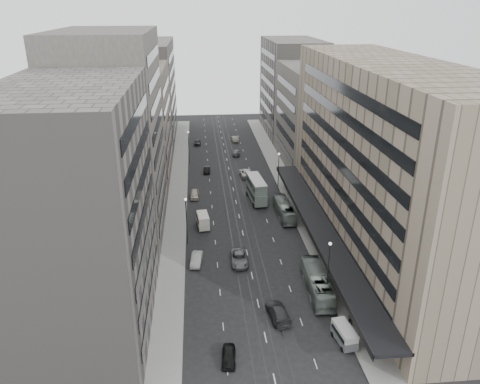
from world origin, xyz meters
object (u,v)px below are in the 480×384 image
object	(u,v)px
double_decker	(256,189)
vw_microbus	(344,334)
panel_van	(203,220)
sedan_2	(239,258)
sedan_1	(197,259)
bus_far	(284,210)
bus_near	(317,283)
pedestrian	(351,318)
sedan_0	(229,356)

from	to	relation	value
double_decker	vw_microbus	distance (m)	44.20
panel_van	sedan_2	size ratio (longest dim) A/B	0.78
panel_van	sedan_1	size ratio (longest dim) A/B	0.97
bus_far	panel_van	distance (m)	15.80
sedan_1	sedan_2	xyz separation A→B (m)	(6.66, -0.43, 0.04)
bus_far	sedan_1	size ratio (longest dim) A/B	2.32
bus_near	vw_microbus	xyz separation A→B (m)	(0.70, -10.60, -0.34)
bus_near	pedestrian	xyz separation A→B (m)	(2.48, -7.54, -0.50)
bus_near	bus_far	world-z (taller)	bus_near
vw_microbus	sedan_0	bearing A→B (deg)	179.44
sedan_1	double_decker	bearing A→B (deg)	69.65
bus_near	sedan_2	world-z (taller)	bus_near
bus_far	sedan_1	bearing A→B (deg)	41.87
vw_microbus	sedan_1	bearing A→B (deg)	123.08
double_decker	sedan_2	xyz separation A→B (m)	(-5.73, -24.24, -1.86)
double_decker	pedestrian	xyz separation A→B (m)	(6.80, -40.82, -1.55)
bus_far	sedan_2	xyz separation A→B (m)	(-10.06, -16.24, -0.68)
double_decker	sedan_1	size ratio (longest dim) A/B	2.02
panel_van	double_decker	bearing A→B (deg)	39.57
panel_van	sedan_1	distance (m)	12.54
bus_near	sedan_0	bearing A→B (deg)	44.89
bus_near	bus_far	bearing A→B (deg)	-88.19
double_decker	sedan_1	bearing A→B (deg)	-122.97
sedan_0	pedestrian	world-z (taller)	pedestrian
vw_microbus	bus_far	bearing A→B (deg)	83.26
sedan_1	vw_microbus	bearing A→B (deg)	-41.92
sedan_2	panel_van	bearing A→B (deg)	114.10
vw_microbus	sedan_2	distance (m)	22.41
bus_near	vw_microbus	world-z (taller)	bus_near
vw_microbus	panel_van	xyz separation A→B (m)	(-16.14, 32.53, 0.22)
double_decker	sedan_2	distance (m)	24.98
bus_near	sedan_2	size ratio (longest dim) A/B	2.02
bus_far	sedan_1	distance (m)	23.02
vw_microbus	sedan_2	bearing A→B (deg)	110.84
panel_van	bus_near	bearing A→B (deg)	-60.90
bus_far	sedan_2	size ratio (longest dim) A/B	1.86
double_decker	pedestrian	world-z (taller)	double_decker
bus_near	pedestrian	size ratio (longest dim) A/B	6.06
panel_van	pedestrian	size ratio (longest dim) A/B	2.34
bus_far	double_decker	size ratio (longest dim) A/B	1.15
bus_far	pedestrian	distance (m)	32.92
bus_near	panel_van	world-z (taller)	bus_near
sedan_0	panel_van	bearing A→B (deg)	98.60
sedan_1	pedestrian	bearing A→B (deg)	-34.41
bus_near	double_decker	bearing A→B (deg)	-80.79
bus_near	sedan_1	size ratio (longest dim) A/B	2.52
sedan_1	sedan_2	world-z (taller)	sedan_2
sedan_0	vw_microbus	bearing A→B (deg)	12.23
bus_near	double_decker	world-z (taller)	double_decker
double_decker	panel_van	distance (m)	15.93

